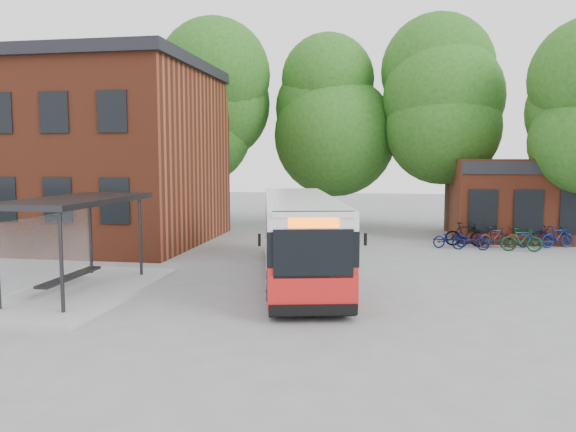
% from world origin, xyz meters
% --- Properties ---
extents(ground, '(100.00, 100.00, 0.00)m').
position_xyz_m(ground, '(0.00, 0.00, 0.00)').
color(ground, slate).
extents(station_building, '(18.40, 10.40, 8.50)m').
position_xyz_m(station_building, '(-13.00, 9.00, 4.25)').
color(station_building, maroon).
rests_on(station_building, ground).
extents(bus_shelter, '(3.60, 7.00, 2.90)m').
position_xyz_m(bus_shelter, '(-4.50, -1.00, 1.45)').
color(bus_shelter, '#252528').
rests_on(bus_shelter, ground).
extents(bike_rail, '(5.20, 0.10, 0.38)m').
position_xyz_m(bike_rail, '(9.28, 10.00, 0.19)').
color(bike_rail, '#252528').
rests_on(bike_rail, ground).
extents(tree_0, '(7.92, 7.92, 11.00)m').
position_xyz_m(tree_0, '(-6.00, 16.00, 5.50)').
color(tree_0, '#1F4F15').
rests_on(tree_0, ground).
extents(tree_1, '(7.92, 7.92, 10.40)m').
position_xyz_m(tree_1, '(1.00, 17.00, 5.20)').
color(tree_1, '#1F4F15').
rests_on(tree_1, ground).
extents(tree_2, '(7.92, 7.92, 11.00)m').
position_xyz_m(tree_2, '(8.00, 16.00, 5.50)').
color(tree_2, '#1F4F15').
rests_on(tree_2, ground).
extents(tree_3, '(7.04, 7.04, 9.28)m').
position_xyz_m(tree_3, '(13.00, 12.00, 4.64)').
color(tree_3, '#1F4F15').
rests_on(tree_3, ground).
extents(city_bus, '(4.51, 11.04, 2.74)m').
position_xyz_m(city_bus, '(1.63, 2.32, 1.37)').
color(city_bus, red).
rests_on(city_bus, ground).
extents(bicycle_0, '(1.77, 1.12, 0.88)m').
position_xyz_m(bicycle_0, '(7.43, 9.82, 0.44)').
color(bicycle_0, '#060C41').
rests_on(bicycle_0, ground).
extents(bicycle_1, '(1.88, 0.75, 1.10)m').
position_xyz_m(bicycle_1, '(8.16, 10.38, 0.55)').
color(bicycle_1, black).
rests_on(bicycle_1, ground).
extents(bicycle_2, '(1.62, 0.68, 0.83)m').
position_xyz_m(bicycle_2, '(8.24, 9.32, 0.41)').
color(bicycle_2, '#05093D').
rests_on(bicycle_2, ground).
extents(bicycle_3, '(1.66, 1.06, 0.97)m').
position_xyz_m(bicycle_3, '(9.40, 10.11, 0.48)').
color(bicycle_3, black).
rests_on(bicycle_3, ground).
extents(bicycle_4, '(1.88, 0.80, 0.96)m').
position_xyz_m(bicycle_4, '(9.56, 10.26, 0.48)').
color(bicycle_4, '#5C1411').
rests_on(bicycle_4, ground).
extents(bicycle_5, '(1.72, 0.54, 1.03)m').
position_xyz_m(bicycle_5, '(10.35, 9.24, 0.51)').
color(bicycle_5, '#0B3217').
rests_on(bicycle_5, ground).
extents(bicycle_6, '(1.99, 1.25, 0.99)m').
position_xyz_m(bicycle_6, '(11.29, 10.65, 0.49)').
color(bicycle_6, '#090F4E').
rests_on(bicycle_6, ground).
extents(bicycle_7, '(1.70, 1.04, 0.99)m').
position_xyz_m(bicycle_7, '(12.22, 10.62, 0.49)').
color(bicycle_7, '#0C1A50').
rests_on(bicycle_7, ground).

